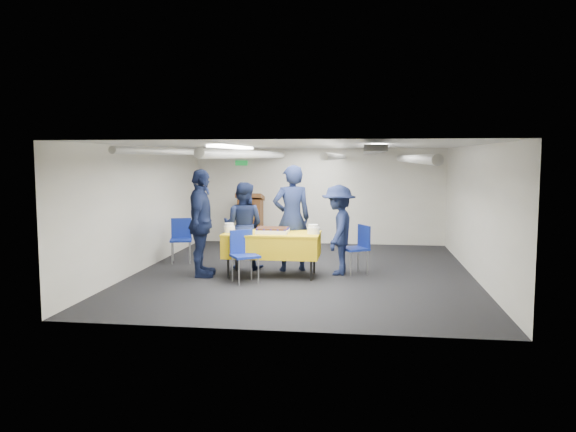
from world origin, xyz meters
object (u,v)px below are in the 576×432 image
at_px(sailor_d, 338,230).
at_px(sailor_a, 292,218).
at_px(chair_left, 181,235).
at_px(chair_right, 359,244).
at_px(chair_near, 243,251).
at_px(sailor_c, 201,223).
at_px(serving_table, 272,245).
at_px(sailor_b, 243,226).
at_px(podium, 250,219).
at_px(sheet_cake, 273,230).

bearing_deg(sailor_d, sailor_a, -99.36).
bearing_deg(chair_left, chair_right, -10.38).
distance_m(chair_near, sailor_c, 0.98).
xyz_separation_m(chair_right, chair_left, (-3.54, 0.65, 0.00)).
height_order(chair_left, sailor_c, sailor_c).
height_order(serving_table, sailor_b, sailor_b).
height_order(serving_table, sailor_a, sailor_a).
distance_m(podium, sailor_c, 3.64).
bearing_deg(chair_near, podium, 99.80).
distance_m(serving_table, sailor_c, 1.30).
xyz_separation_m(serving_table, chair_right, (1.51, 0.44, -0.03)).
bearing_deg(sailor_b, sheet_cake, 143.93).
relative_size(serving_table, chair_near, 1.93).
height_order(sailor_a, sailor_d, sailor_a).
height_order(chair_left, sailor_a, sailor_a).
bearing_deg(podium, chair_left, -111.91).
bearing_deg(serving_table, podium, 107.56).
distance_m(sheet_cake, sailor_c, 1.26).
bearing_deg(sailor_b, chair_near, 109.15).
bearing_deg(sailor_d, podium, -139.34).
relative_size(podium, sailor_a, 0.64).
bearing_deg(podium, sailor_a, -64.82).
height_order(serving_table, sheet_cake, sheet_cake).
bearing_deg(chair_right, sheet_cake, -162.30).
distance_m(chair_near, sailor_d, 1.78).
distance_m(chair_right, sailor_d, 0.48).
relative_size(serving_table, sailor_a, 0.86).
bearing_deg(sailor_b, chair_left, -13.54).
relative_size(sheet_cake, sailor_b, 0.35).
bearing_deg(podium, sailor_b, -81.20).
height_order(serving_table, chair_left, chair_left).
height_order(chair_right, sailor_d, sailor_d).
bearing_deg(sheet_cake, chair_left, 151.13).
bearing_deg(sheet_cake, sailor_a, 64.46).
bearing_deg(sailor_b, podium, -74.39).
relative_size(sheet_cake, chair_left, 0.65).
relative_size(sheet_cake, chair_right, 0.65).
xyz_separation_m(chair_near, sailor_a, (0.68, 1.05, 0.44)).
relative_size(sailor_b, sailor_c, 0.86).
bearing_deg(chair_right, sailor_d, -157.97).
distance_m(serving_table, chair_near, 0.66).
bearing_deg(chair_near, sailor_d, 27.90).
distance_m(chair_left, sailor_a, 2.42).
bearing_deg(sailor_d, sailor_b, -93.80).
bearing_deg(podium, chair_near, -80.20).
height_order(podium, sailor_a, sailor_a).
relative_size(podium, sailor_d, 0.78).
height_order(chair_near, sailor_d, sailor_d).
distance_m(podium, sailor_b, 2.89).
xyz_separation_m(chair_near, sailor_b, (-0.24, 1.10, 0.28)).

